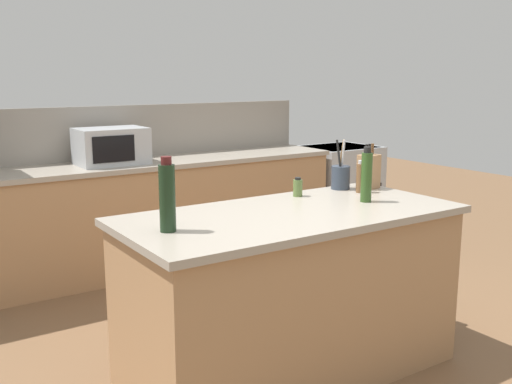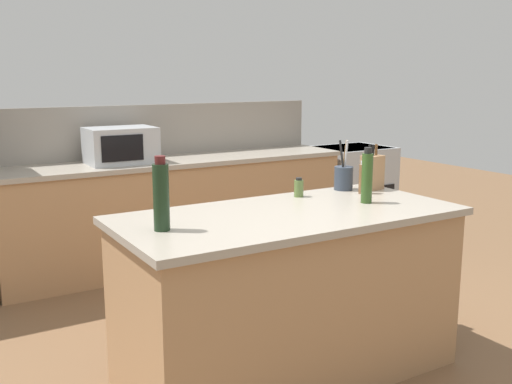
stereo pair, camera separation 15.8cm
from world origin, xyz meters
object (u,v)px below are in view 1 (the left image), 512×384
spice_jar_oregano (298,187)px  olive_oil_bottle (367,176)px  wine_bottle (167,197)px  microwave (111,146)px  knife_block (369,171)px  pepper_grinder (360,177)px  utensil_crock (341,176)px  range_oven (338,189)px

spice_jar_oregano → olive_oil_bottle: size_ratio=0.36×
spice_jar_oregano → wine_bottle: 1.07m
microwave → olive_oil_bottle: size_ratio=1.72×
knife_block → pepper_grinder: size_ratio=1.43×
knife_block → spice_jar_oregano: (-0.54, 0.05, -0.06)m
wine_bottle → pepper_grinder: wine_bottle is taller
utensil_crock → microwave: bearing=114.6°
utensil_crock → spice_jar_oregano: size_ratio=2.74×
range_oven → knife_block: bearing=-127.1°
range_oven → spice_jar_oregano: (-2.01, -1.89, 0.53)m
knife_block → wine_bottle: wine_bottle is taller
spice_jar_oregano → wine_bottle: (-1.01, -0.32, 0.11)m
microwave → spice_jar_oregano: bearing=-75.9°
wine_bottle → olive_oil_bottle: size_ratio=1.11×
olive_oil_bottle → wine_bottle: bearing=178.7°
utensil_crock → pepper_grinder: utensil_crock is taller
spice_jar_oregano → wine_bottle: size_ratio=0.33×
utensil_crock → wine_bottle: 1.43m
range_oven → wine_bottle: 3.79m
microwave → utensil_crock: utensil_crock is taller
range_oven → olive_oil_bottle: olive_oil_bottle is taller
utensil_crock → spice_jar_oregano: utensil_crock is taller
pepper_grinder → knife_block: bearing=27.9°
olive_oil_bottle → utensil_crock: bearing=69.9°
microwave → utensil_crock: 2.04m
microwave → olive_oil_bottle: 2.34m
microwave → wine_bottle: wine_bottle is taller
knife_block → pepper_grinder: 0.16m
microwave → knife_block: microwave is taller
microwave → utensil_crock: bearing=-65.4°
microwave → utensil_crock: size_ratio=1.73×
wine_bottle → range_oven: bearing=36.1°
wine_bottle → spice_jar_oregano: bearing=17.3°
utensil_crock → olive_oil_bottle: size_ratio=1.00×
knife_block → utensil_crock: bearing=144.2°
range_oven → pepper_grinder: pepper_grinder is taller
spice_jar_oregano → pepper_grinder: size_ratio=0.57×
microwave → spice_jar_oregano: 1.95m
utensil_crock → wine_bottle: wine_bottle is taller
utensil_crock → spice_jar_oregano: bearing=-174.8°
microwave → wine_bottle: (-0.54, -2.21, 0.02)m
range_oven → knife_block: 2.50m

